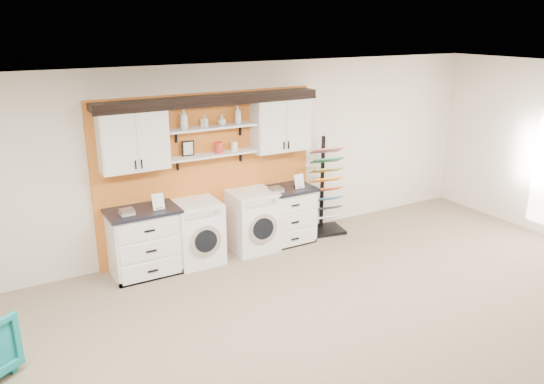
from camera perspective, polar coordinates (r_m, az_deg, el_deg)
ceiling at (r=4.29m, az=14.04°, el=9.80°), size 10.00×10.00×0.00m
wall_back at (r=7.91m, az=-6.97°, el=3.39°), size 10.00×0.00×10.00m
accent_panel at (r=7.93m, az=-6.81°, el=1.93°), size 3.40×0.07×2.40m
upper_cabinet_left at (r=7.26m, az=-14.73°, el=5.51°), size 0.90×0.35×0.84m
upper_cabinet_right at (r=8.12m, az=0.90°, el=7.37°), size 0.90×0.35×0.84m
shelf_lower at (r=7.70m, az=-6.42°, el=4.00°), size 1.32×0.28×0.03m
shelf_upper at (r=7.61m, az=-6.52°, el=6.93°), size 1.32×0.28×0.03m
crown_molding at (r=7.56m, az=-6.67°, el=9.90°), size 3.30×0.41×0.13m
picture_frame at (r=7.59m, az=-9.02°, el=4.66°), size 0.18×0.02×0.22m
canister_red at (r=7.72m, az=-5.76°, el=4.78°), size 0.11×0.11×0.16m
canister_cream at (r=7.82m, az=-4.08°, el=4.93°), size 0.10×0.10×0.14m
base_cabinet_left at (r=7.53m, az=-13.57°, el=-5.21°), size 0.96×0.66×0.94m
base_cabinet_right at (r=8.38m, az=1.38°, el=-2.48°), size 0.91×0.66×0.90m
washer at (r=7.76m, az=-8.12°, el=-4.29°), size 0.66×0.71×0.92m
dryer at (r=8.10m, az=-2.13°, el=-3.09°), size 0.66×0.71×0.93m
sample_rack at (r=8.80m, az=5.75°, el=-1.09°), size 0.66×0.59×1.60m
soap_bottle_a at (r=7.44m, az=-9.45°, el=7.77°), size 0.12×0.12×0.28m
soap_bottle_b at (r=7.55m, az=-7.30°, el=7.58°), size 0.11×0.11×0.17m
soap_bottle_c at (r=7.66m, az=-5.41°, el=7.71°), size 0.12×0.12×0.15m
soap_bottle_d at (r=7.76m, az=-3.70°, el=8.30°), size 0.14×0.14×0.26m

